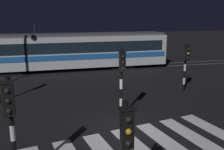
{
  "coord_description": "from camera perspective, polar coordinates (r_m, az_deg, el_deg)",
  "views": [
    {
      "loc": [
        -3.28,
        -9.86,
        4.88
      ],
      "look_at": [
        0.54,
        4.47,
        1.4
      ],
      "focal_mm": 41.46,
      "sensor_mm": 36.0,
      "label": 1
    }
  ],
  "objects": [
    {
      "name": "traffic_light_median_centre",
      "position": [
        12.02,
        2.16,
        0.39
      ],
      "size": [
        0.36,
        0.42,
        3.36
      ],
      "color": "black",
      "rests_on": "ground"
    },
    {
      "name": "tram",
      "position": [
        23.29,
        -9.8,
        5.3
      ],
      "size": [
        18.1,
        2.58,
        4.15
      ],
      "color": "silver",
      "rests_on": "ground"
    },
    {
      "name": "ground_plane",
      "position": [
        11.48,
        3.2,
        -11.98
      ],
      "size": [
        120.0,
        120.0,
        0.0
      ],
      "primitive_type": "plane",
      "color": "black"
    },
    {
      "name": "rail_near",
      "position": [
        23.04,
        -6.41,
        0.93
      ],
      "size": [
        80.0,
        0.12,
        0.03
      ],
      "primitive_type": "cube",
      "color": "#59595E",
      "rests_on": "ground"
    },
    {
      "name": "traffic_light_corner_far_right",
      "position": [
        17.1,
        16.04,
        3.14
      ],
      "size": [
        0.36,
        0.42,
        3.1
      ],
      "color": "black",
      "rests_on": "ground"
    },
    {
      "name": "traffic_light_kerb_mid_left",
      "position": [
        6.07,
        3.06,
        -15.31
      ],
      "size": [
        0.36,
        0.42,
        3.02
      ],
      "color": "black",
      "rests_on": "ground"
    },
    {
      "name": "traffic_light_corner_near_left",
      "position": [
        7.68,
        -21.46,
        -8.56
      ],
      "size": [
        0.36,
        0.42,
        3.27
      ],
      "color": "black",
      "rests_on": "ground"
    },
    {
      "name": "rail_far",
      "position": [
        24.43,
        -6.92,
        1.62
      ],
      "size": [
        80.0,
        0.12,
        0.03
      ],
      "primitive_type": "cube",
      "color": "#59595E",
      "rests_on": "ground"
    }
  ]
}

